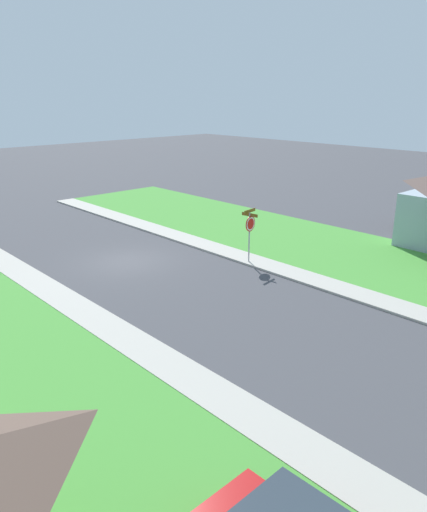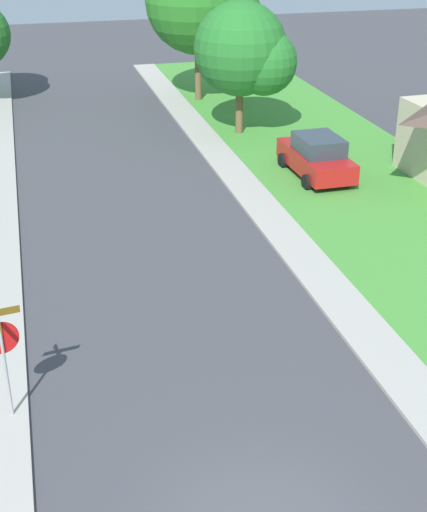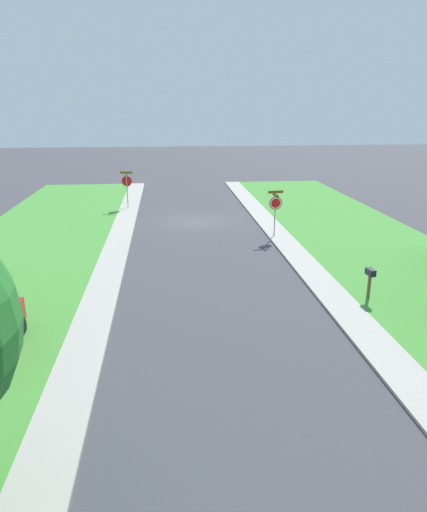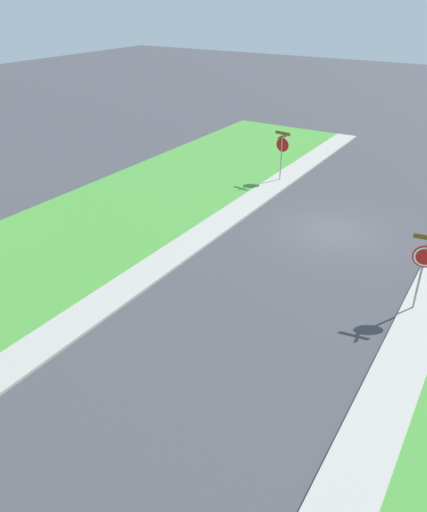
# 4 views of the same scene
# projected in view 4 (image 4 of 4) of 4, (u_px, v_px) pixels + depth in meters

# --- Properties ---
(ground_plane) EXTENTS (120.00, 120.00, 0.00)m
(ground_plane) POSITION_uv_depth(u_px,v_px,m) (333.00, 231.00, 21.69)
(ground_plane) COLOR #424247
(sidewalk_east) EXTENTS (1.40, 56.00, 0.10)m
(sidewalk_east) POSITION_uv_depth(u_px,v_px,m) (49.00, 340.00, 14.90)
(sidewalk_east) COLOR #ADA89E
(sidewalk_east) RESTS_ON ground
(sidewalk_west) EXTENTS (1.40, 56.00, 0.10)m
(sidewalk_west) POSITION_uv_depth(u_px,v_px,m) (351.00, 485.00, 10.54)
(sidewalk_west) COLOR #ADA89E
(sidewalk_west) RESTS_ON ground
(stop_sign_near_corner) EXTENTS (0.92, 0.92, 2.77)m
(stop_sign_near_corner) POSITION_uv_depth(u_px,v_px,m) (282.00, 148.00, 26.50)
(stop_sign_near_corner) COLOR #9E9EA3
(stop_sign_near_corner) RESTS_ON ground
(stop_sign_far_corner) EXTENTS (0.91, 0.91, 2.77)m
(stop_sign_far_corner) POSITION_uv_depth(u_px,v_px,m) (424.00, 261.00, 15.47)
(stop_sign_far_corner) COLOR #9E9EA3
(stop_sign_far_corner) RESTS_ON ground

